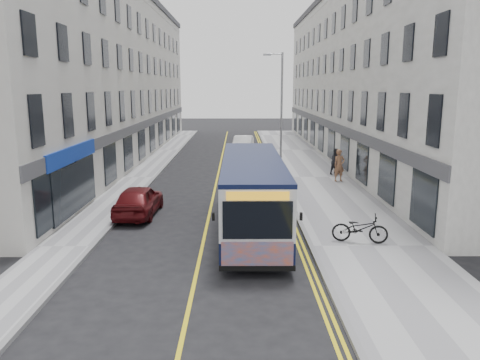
{
  "coord_description": "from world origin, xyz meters",
  "views": [
    {
      "loc": [
        1.31,
        -17.43,
        5.82
      ],
      "look_at": [
        1.42,
        3.61,
        1.6
      ],
      "focal_mm": 35.0,
      "sensor_mm": 36.0,
      "label": 1
    }
  ],
  "objects_px": {
    "pedestrian_far": "(336,161)",
    "bicycle": "(360,228)",
    "city_bus": "(252,191)",
    "pedestrian_near": "(339,165)",
    "car_maroon": "(139,200)",
    "car_white": "(243,144)",
    "streetlamp": "(280,108)"
  },
  "relations": [
    {
      "from": "pedestrian_far",
      "to": "bicycle",
      "type": "bearing_deg",
      "value": -125.13
    },
    {
      "from": "city_bus",
      "to": "bicycle",
      "type": "relative_size",
      "value": 5.04
    },
    {
      "from": "bicycle",
      "to": "pedestrian_near",
      "type": "height_order",
      "value": "pedestrian_near"
    },
    {
      "from": "bicycle",
      "to": "pedestrian_near",
      "type": "bearing_deg",
      "value": 3.46
    },
    {
      "from": "bicycle",
      "to": "car_maroon",
      "type": "height_order",
      "value": "car_maroon"
    },
    {
      "from": "pedestrian_far",
      "to": "car_white",
      "type": "relative_size",
      "value": 0.38
    },
    {
      "from": "city_bus",
      "to": "streetlamp",
      "type": "bearing_deg",
      "value": 80.04
    },
    {
      "from": "pedestrian_near",
      "to": "pedestrian_far",
      "type": "bearing_deg",
      "value": 66.6
    },
    {
      "from": "pedestrian_near",
      "to": "car_white",
      "type": "xyz_separation_m",
      "value": [
        -5.71,
        13.39,
        -0.35
      ]
    },
    {
      "from": "bicycle",
      "to": "car_maroon",
      "type": "distance_m",
      "value": 9.99
    },
    {
      "from": "city_bus",
      "to": "pedestrian_near",
      "type": "height_order",
      "value": "city_bus"
    },
    {
      "from": "streetlamp",
      "to": "car_maroon",
      "type": "height_order",
      "value": "streetlamp"
    },
    {
      "from": "car_white",
      "to": "car_maroon",
      "type": "bearing_deg",
      "value": -96.8
    },
    {
      "from": "pedestrian_near",
      "to": "car_maroon",
      "type": "height_order",
      "value": "pedestrian_near"
    },
    {
      "from": "pedestrian_far",
      "to": "streetlamp",
      "type": "bearing_deg",
      "value": 136.13
    },
    {
      "from": "streetlamp",
      "to": "bicycle",
      "type": "height_order",
      "value": "streetlamp"
    },
    {
      "from": "pedestrian_far",
      "to": "car_maroon",
      "type": "bearing_deg",
      "value": -166.16
    },
    {
      "from": "pedestrian_near",
      "to": "car_maroon",
      "type": "bearing_deg",
      "value": -162.07
    },
    {
      "from": "city_bus",
      "to": "pedestrian_near",
      "type": "relative_size",
      "value": 5.23
    },
    {
      "from": "car_white",
      "to": "car_maroon",
      "type": "height_order",
      "value": "car_white"
    },
    {
      "from": "streetlamp",
      "to": "car_white",
      "type": "distance_m",
      "value": 10.89
    },
    {
      "from": "car_white",
      "to": "car_maroon",
      "type": "distance_m",
      "value": 21.23
    },
    {
      "from": "car_maroon",
      "to": "bicycle",
      "type": "bearing_deg",
      "value": 157.02
    },
    {
      "from": "city_bus",
      "to": "pedestrian_far",
      "type": "height_order",
      "value": "city_bus"
    },
    {
      "from": "city_bus",
      "to": "car_white",
      "type": "distance_m",
      "value": 22.89
    },
    {
      "from": "pedestrian_far",
      "to": "city_bus",
      "type": "bearing_deg",
      "value": -143.61
    },
    {
      "from": "car_white",
      "to": "bicycle",
      "type": "bearing_deg",
      "value": -73.87
    },
    {
      "from": "bicycle",
      "to": "car_maroon",
      "type": "xyz_separation_m",
      "value": [
        -9.06,
        4.2,
        0.06
      ]
    },
    {
      "from": "bicycle",
      "to": "car_white",
      "type": "bearing_deg",
      "value": 20.99
    },
    {
      "from": "streetlamp",
      "to": "car_maroon",
      "type": "bearing_deg",
      "value": -124.78
    },
    {
      "from": "bicycle",
      "to": "pedestrian_far",
      "type": "bearing_deg",
      "value": 3.62
    },
    {
      "from": "city_bus",
      "to": "car_white",
      "type": "xyz_separation_m",
      "value": [
        -0.11,
        22.88,
        -0.89
      ]
    }
  ]
}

